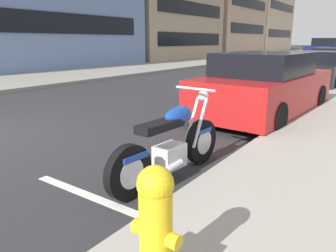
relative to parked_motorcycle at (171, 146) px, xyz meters
The scene contains 10 objects.
sidewalk_far_curb 15.47m from the parked_motorcycle, 44.46° to the left, with size 120.00×5.00×0.14m, color gray.
parking_stall_stripe 1.08m from the parked_motorcycle, 164.46° to the left, with size 0.12×2.20×0.01m, color silver.
parked_motorcycle is the anchor object (origin of this frame).
parked_car_near_corner 4.27m from the parked_motorcycle, ahead, with size 4.55×2.06×1.46m.
parked_car_at_intersection 10.66m from the parked_motorcycle, ahead, with size 4.22×2.04×1.32m.
parked_car_mid_block 15.85m from the parked_motorcycle, ahead, with size 4.15×1.88×1.35m.
crossing_truck 32.21m from the parked_motorcycle, ahead, with size 2.33×5.29×1.96m.
fire_hydrant 2.02m from the parked_motorcycle, 148.26° to the right, with size 0.24×0.36×0.83m.
townhouse_far_uphill 29.52m from the parked_motorcycle, 40.04° to the left, with size 12.31×11.49×8.31m.
townhouse_near_left 52.03m from the parked_motorcycle, 20.00° to the left, with size 13.19×9.17×12.46m.
Camera 1 is at (-2.22, -6.19, 1.72)m, focal length 34.36 mm.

